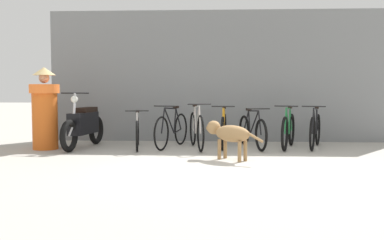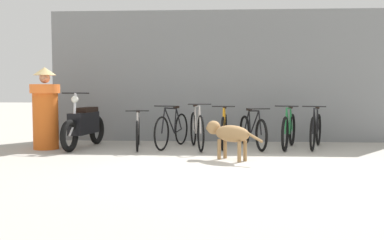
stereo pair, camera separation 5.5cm
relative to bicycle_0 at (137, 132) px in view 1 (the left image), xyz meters
name	(u,v)px [view 1 (the left image)]	position (x,y,z in m)	size (l,w,h in m)	color
ground_plane	(230,168)	(1.82, -2.24, -0.33)	(60.00, 60.00, 0.00)	#ADA89E
shop_wall_back	(225,76)	(1.82, 1.35, 1.17)	(8.09, 0.20, 3.00)	slate
bicycle_0	(137,132)	(0.00, 0.00, 0.00)	(0.46, 1.65, 0.80)	black
bicycle_1	(172,130)	(0.69, 0.12, 0.04)	(0.60, 1.63, 0.89)	black
bicycle_2	(196,130)	(1.21, 0.01, 0.05)	(0.49, 1.71, 0.93)	black
bicycle_3	(224,130)	(1.77, 0.21, 0.03)	(0.46, 1.63, 0.88)	black
bicycle_4	(252,131)	(2.35, 0.16, 0.01)	(0.55, 1.68, 0.84)	black
bicycle_5	(288,131)	(3.09, 0.15, 0.03)	(0.59, 1.60, 0.89)	black
bicycle_6	(315,131)	(3.64, 0.19, 0.03)	(0.62, 1.61, 0.88)	black
motorcycle	(83,126)	(-1.11, -0.03, 0.13)	(0.58, 1.90, 1.14)	black
stray_dog	(229,134)	(1.82, -1.40, 0.12)	(0.98, 0.89, 0.66)	#997247
person_in_robes	(45,108)	(-1.83, -0.24, 0.49)	(0.83, 0.83, 1.65)	orange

